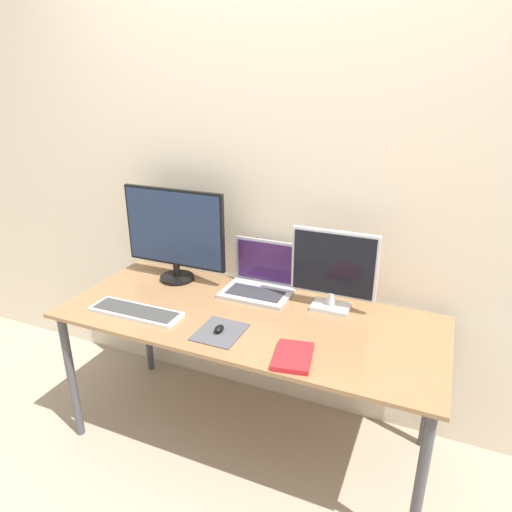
{
  "coord_description": "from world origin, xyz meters",
  "views": [
    {
      "loc": [
        0.77,
        -1.32,
        1.73
      ],
      "look_at": [
        -0.01,
        0.49,
        0.96
      ],
      "focal_mm": 32.0,
      "sensor_mm": 36.0,
      "label": 1
    }
  ],
  "objects_px": {
    "monitor_left": "(174,233)",
    "book": "(293,356)",
    "laptop": "(261,280)",
    "monitor_right": "(333,269)",
    "keyboard": "(136,312)",
    "mouse": "(219,329)"
  },
  "relations": [
    {
      "from": "monitor_left",
      "to": "book",
      "type": "bearing_deg",
      "value": -29.45
    },
    {
      "from": "mouse",
      "to": "keyboard",
      "type": "bearing_deg",
      "value": 179.97
    },
    {
      "from": "monitor_right",
      "to": "book",
      "type": "relative_size",
      "value": 1.77
    },
    {
      "from": "monitor_right",
      "to": "keyboard",
      "type": "distance_m",
      "value": 0.93
    },
    {
      "from": "mouse",
      "to": "book",
      "type": "bearing_deg",
      "value": -9.34
    },
    {
      "from": "monitor_right",
      "to": "keyboard",
      "type": "xyz_separation_m",
      "value": [
        -0.82,
        -0.4,
        -0.19
      ]
    },
    {
      "from": "mouse",
      "to": "monitor_right",
      "type": "bearing_deg",
      "value": 46.65
    },
    {
      "from": "monitor_left",
      "to": "keyboard",
      "type": "relative_size",
      "value": 1.28
    },
    {
      "from": "monitor_left",
      "to": "laptop",
      "type": "height_order",
      "value": "monitor_left"
    },
    {
      "from": "keyboard",
      "to": "book",
      "type": "distance_m",
      "value": 0.79
    },
    {
      "from": "monitor_right",
      "to": "monitor_left",
      "type": "bearing_deg",
      "value": -180.0
    },
    {
      "from": "monitor_left",
      "to": "monitor_right",
      "type": "relative_size",
      "value": 1.45
    },
    {
      "from": "laptop",
      "to": "keyboard",
      "type": "bearing_deg",
      "value": -134.02
    },
    {
      "from": "laptop",
      "to": "book",
      "type": "xyz_separation_m",
      "value": [
        0.35,
        -0.51,
        -0.05
      ]
    },
    {
      "from": "monitor_left",
      "to": "laptop",
      "type": "xyz_separation_m",
      "value": [
        0.47,
        0.05,
        -0.2
      ]
    },
    {
      "from": "monitor_right",
      "to": "laptop",
      "type": "bearing_deg",
      "value": 172.85
    },
    {
      "from": "keyboard",
      "to": "mouse",
      "type": "bearing_deg",
      "value": -0.03
    },
    {
      "from": "laptop",
      "to": "book",
      "type": "bearing_deg",
      "value": -55.48
    },
    {
      "from": "monitor_left",
      "to": "keyboard",
      "type": "distance_m",
      "value": 0.48
    },
    {
      "from": "book",
      "to": "monitor_right",
      "type": "bearing_deg",
      "value": 86.41
    },
    {
      "from": "monitor_left",
      "to": "book",
      "type": "distance_m",
      "value": 0.97
    },
    {
      "from": "keyboard",
      "to": "mouse",
      "type": "distance_m",
      "value": 0.43
    }
  ]
}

